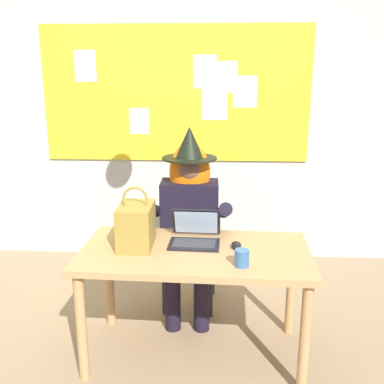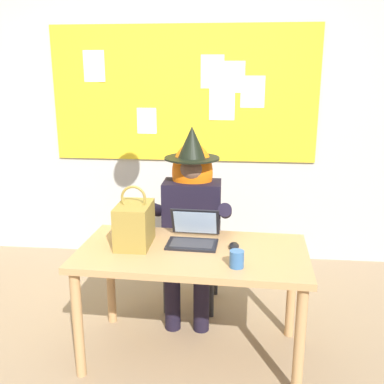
{
  "view_description": "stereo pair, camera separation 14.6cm",
  "coord_description": "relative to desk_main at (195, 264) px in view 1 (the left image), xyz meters",
  "views": [
    {
      "loc": [
        0.36,
        -2.35,
        1.75
      ],
      "look_at": [
        0.21,
        0.44,
        0.99
      ],
      "focal_mm": 41.51,
      "sensor_mm": 36.0,
      "label": 1
    },
    {
      "loc": [
        0.5,
        -2.34,
        1.75
      ],
      "look_at": [
        0.21,
        0.44,
        0.99
      ],
      "focal_mm": 41.51,
      "sensor_mm": 36.0,
      "label": 2
    }
  ],
  "objects": [
    {
      "name": "chair_at_desk",
      "position": [
        -0.07,
        0.72,
        -0.12
      ],
      "size": [
        0.44,
        0.44,
        0.9
      ],
      "rotation": [
        0.0,
        0.0,
        -1.61
      ],
      "color": "#4C1E19",
      "rests_on": "ground"
    },
    {
      "name": "computer_mouse",
      "position": [
        0.25,
        0.05,
        0.11
      ],
      "size": [
        0.06,
        0.1,
        0.03
      ],
      "primitive_type": "ellipsoid",
      "rotation": [
        0.0,
        0.0,
        0.0
      ],
      "color": "black",
      "rests_on": "desk_main"
    },
    {
      "name": "desk_main",
      "position": [
        0.0,
        0.0,
        0.0
      ],
      "size": [
        1.4,
        0.77,
        0.72
      ],
      "rotation": [
        0.0,
        0.0,
        -0.04
      ],
      "color": "tan",
      "rests_on": "ground"
    },
    {
      "name": "ground_plane",
      "position": [
        -0.25,
        -0.12,
        -0.62
      ],
      "size": [
        24.0,
        24.0,
        0.0
      ],
      "primitive_type": "plane",
      "color": "#937A5B"
    },
    {
      "name": "coffee_mug",
      "position": [
        0.27,
        -0.21,
        0.14
      ],
      "size": [
        0.08,
        0.08,
        0.09
      ],
      "primitive_type": "cylinder",
      "color": "#336099",
      "rests_on": "desk_main"
    },
    {
      "name": "wall_back_bulletin",
      "position": [
        -0.25,
        1.63,
        0.78
      ],
      "size": [
        6.33,
        1.81,
        2.79
      ],
      "color": "#B2B2AD",
      "rests_on": "ground"
    },
    {
      "name": "person_costumed",
      "position": [
        -0.07,
        0.6,
        0.16
      ],
      "size": [
        0.59,
        0.66,
        1.38
      ],
      "rotation": [
        0.0,
        0.0,
        -1.56
      ],
      "color": "black",
      "rests_on": "ground"
    },
    {
      "name": "laptop",
      "position": [
        -0.01,
        0.12,
        0.14
      ],
      "size": [
        0.32,
        0.3,
        0.2
      ],
      "rotation": [
        0.0,
        0.0,
        -0.04
      ],
      "color": "black",
      "rests_on": "desk_main"
    },
    {
      "name": "handbag",
      "position": [
        -0.36,
        0.05,
        0.23
      ],
      "size": [
        0.2,
        0.3,
        0.38
      ],
      "rotation": [
        0.0,
        0.0,
        0.0
      ],
      "color": "olive",
      "rests_on": "desk_main"
    }
  ]
}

